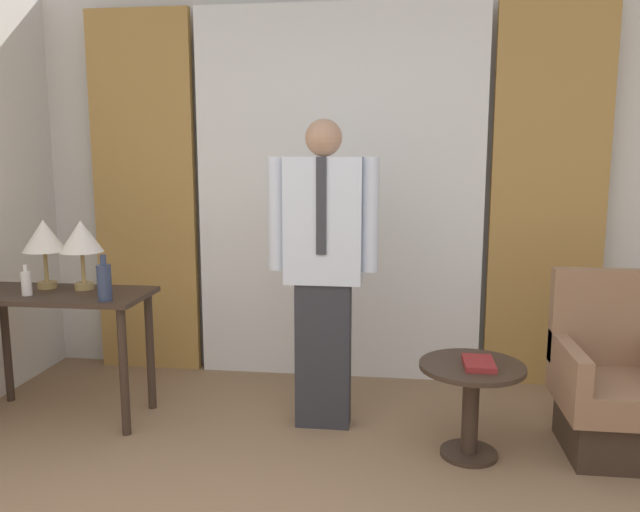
# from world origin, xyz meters

# --- Properties ---
(wall_back) EXTENTS (10.00, 0.06, 2.70)m
(wall_back) POSITION_xyz_m (0.00, 3.12, 1.35)
(wall_back) COLOR silver
(wall_back) RESTS_ON ground_plane
(curtain_sheer_center) EXTENTS (1.98, 0.06, 2.58)m
(curtain_sheer_center) POSITION_xyz_m (0.00, 2.99, 1.29)
(curtain_sheer_center) COLOR white
(curtain_sheer_center) RESTS_ON ground_plane
(curtain_drape_left) EXTENTS (0.75, 0.06, 2.58)m
(curtain_drape_left) POSITION_xyz_m (-1.41, 2.99, 1.29)
(curtain_drape_left) COLOR #B28442
(curtain_drape_left) RESTS_ON ground_plane
(curtain_drape_right) EXTENTS (0.75, 0.06, 2.58)m
(curtain_drape_right) POSITION_xyz_m (1.41, 2.99, 1.29)
(curtain_drape_right) COLOR #B28442
(curtain_drape_right) RESTS_ON ground_plane
(desk) EXTENTS (1.08, 0.50, 0.78)m
(desk) POSITION_xyz_m (-1.58, 2.04, 0.64)
(desk) COLOR #38281E
(desk) RESTS_ON ground_plane
(table_lamp_left) EXTENTS (0.25, 0.25, 0.42)m
(table_lamp_left) POSITION_xyz_m (-1.70, 2.14, 1.09)
(table_lamp_left) COLOR #9E7F47
(table_lamp_left) RESTS_ON desk
(table_lamp_right) EXTENTS (0.25, 0.25, 0.42)m
(table_lamp_right) POSITION_xyz_m (-1.46, 2.14, 1.09)
(table_lamp_right) COLOR #9E7F47
(table_lamp_right) RESTS_ON desk
(bottle_near_edge) EXTENTS (0.06, 0.06, 0.18)m
(bottle_near_edge) POSITION_xyz_m (-1.71, 1.95, 0.85)
(bottle_near_edge) COLOR silver
(bottle_near_edge) RESTS_ON desk
(bottle_by_lamp) EXTENTS (0.08, 0.08, 0.26)m
(bottle_by_lamp) POSITION_xyz_m (-1.20, 1.88, 0.88)
(bottle_by_lamp) COLOR #2D3851
(bottle_by_lamp) RESTS_ON desk
(person) EXTENTS (0.63, 0.21, 1.78)m
(person) POSITION_xyz_m (-0.00, 2.14, 0.97)
(person) COLOR #2D2D33
(person) RESTS_ON ground_plane
(armchair) EXTENTS (0.57, 0.62, 0.95)m
(armchair) POSITION_xyz_m (1.57, 2.01, 0.34)
(armchair) COLOR #38281E
(armchair) RESTS_ON ground_plane
(side_table) EXTENTS (0.55, 0.55, 0.51)m
(side_table) POSITION_xyz_m (0.82, 1.84, 0.34)
(side_table) COLOR #38281E
(side_table) RESTS_ON ground_plane
(book) EXTENTS (0.15, 0.24, 0.03)m
(book) POSITION_xyz_m (0.85, 1.82, 0.52)
(book) COLOR maroon
(book) RESTS_ON side_table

